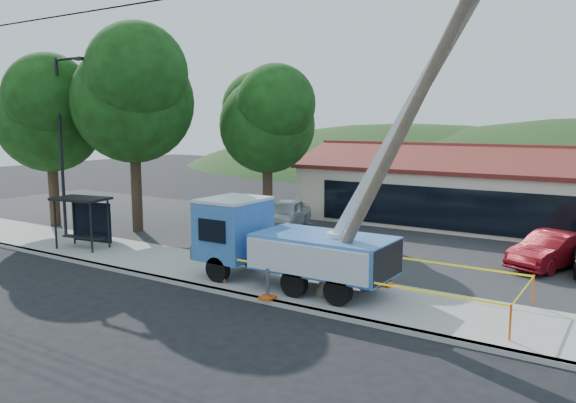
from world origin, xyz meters
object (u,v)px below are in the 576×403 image
(utility_truck, at_px, (287,239))
(car_red, at_px, (550,270))
(bus_shelter, at_px, (84,211))
(car_white, at_px, (237,228))
(leaning_pole, at_px, (408,119))
(car_silver, at_px, (285,231))

(utility_truck, bearing_deg, car_red, 46.30)
(bus_shelter, xyz_separation_m, car_white, (2.51, 8.07, -1.87))
(utility_truck, height_order, bus_shelter, utility_truck)
(utility_truck, height_order, car_red, utility_truck)
(leaning_pole, xyz_separation_m, car_red, (2.99, 8.42, -6.01))
(car_silver, bearing_deg, leaning_pole, -56.47)
(leaning_pole, bearing_deg, car_silver, 138.14)
(car_silver, bearing_deg, bus_shelter, -135.39)
(utility_truck, xyz_separation_m, car_red, (7.53, 7.88, -1.80))
(leaning_pole, relative_size, car_white, 2.54)
(car_red, relative_size, car_white, 1.02)
(utility_truck, height_order, leaning_pole, utility_truck)
(bus_shelter, xyz_separation_m, car_red, (18.58, 7.99, -1.87))
(bus_shelter, bearing_deg, car_red, 13.05)
(leaning_pole, distance_m, car_white, 16.72)
(utility_truck, distance_m, bus_shelter, 11.05)
(utility_truck, relative_size, car_silver, 2.28)
(bus_shelter, height_order, car_red, bus_shelter)
(leaning_pole, xyz_separation_m, car_white, (-13.08, 8.50, -6.01))
(utility_truck, distance_m, leaning_pole, 6.21)
(utility_truck, bearing_deg, bus_shelter, -179.45)
(car_white, bearing_deg, utility_truck, -124.18)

